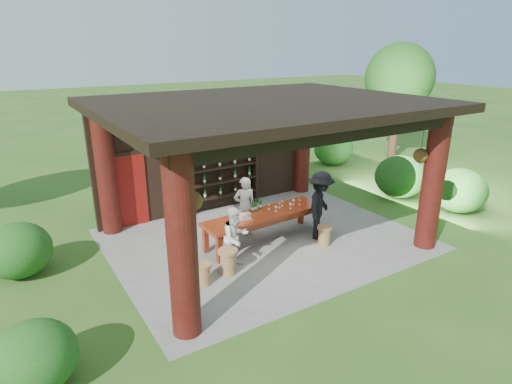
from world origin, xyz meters
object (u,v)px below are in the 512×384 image
stool_near_right (324,235)px  host (245,206)px  stool_far_left (204,273)px  guest_man (321,206)px  stool_near_left (228,261)px  guest_woman (235,238)px  wine_shelf (220,175)px  napkin_basket (245,216)px  tasting_table (264,218)px

stool_near_right → host: host is taller
stool_far_left → guest_man: bearing=7.7°
guest_man → stool_near_right: bearing=-149.6°
stool_far_left → guest_man: size_ratio=0.27×
stool_near_left → guest_man: (2.83, 0.35, 0.58)m
stool_near_right → guest_woman: guest_woman is taller
stool_far_left → guest_woman: guest_woman is taller
wine_shelf → guest_man: (1.19, -3.14, -0.19)m
stool_near_right → host: 2.14m
stool_far_left → stool_near_right: bearing=1.7°
napkin_basket → guest_woman: bearing=-133.3°
wine_shelf → stool_near_right: wine_shelf is taller
host → guest_woman: host is taller
wine_shelf → stool_near_right: size_ratio=4.92×
tasting_table → stool_near_right: (1.14, -0.97, -0.37)m
wine_shelf → tasting_table: bearing=-92.3°
host → stool_far_left: bearing=54.9°
host → guest_woman: size_ratio=1.11×
host → guest_man: bearing=155.6°
guest_woman → tasting_table: bearing=22.1°
napkin_basket → tasting_table: bearing=5.7°
stool_near_right → guest_woman: (-2.39, 0.21, 0.44)m
stool_near_left → napkin_basket: bearing=42.9°
stool_near_right → wine_shelf: bearing=106.5°
wine_shelf → stool_near_left: (-1.64, -3.49, -0.77)m
tasting_table → guest_man: bearing=-24.7°
tasting_table → guest_woman: size_ratio=2.34×
stool_near_left → stool_far_left: size_ratio=1.19×
stool_near_right → guest_man: (0.15, 0.37, 0.62)m
host → stool_near_left: bearing=63.9°
stool_near_left → stool_far_left: 0.65m
guest_woman → stool_far_left: bearing=-171.0°
tasting_table → guest_woman: (-1.24, -0.76, 0.07)m
wine_shelf → napkin_basket: wine_shelf is taller
stool_near_left → stool_far_left: (-0.64, -0.12, -0.05)m
stool_near_left → host: 2.11m
tasting_table → stool_near_left: bearing=-148.5°
tasting_table → host: (-0.20, 0.61, 0.15)m
tasting_table → napkin_basket: (-0.59, -0.06, 0.19)m
napkin_basket → stool_near_right: bearing=-27.7°
wine_shelf → host: wine_shelf is taller
stool_near_left → napkin_basket: 1.40m
guest_woman → guest_man: 2.55m
napkin_basket → guest_man: bearing=-15.9°
wine_shelf → guest_woman: (-1.34, -3.30, -0.37)m
guest_man → napkin_basket: guest_man is taller
wine_shelf → stool_near_right: (1.04, -3.51, -0.81)m
stool_near_right → guest_woman: size_ratio=0.35×
guest_woman → wine_shelf: bearing=58.6°
tasting_table → guest_man: 1.44m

